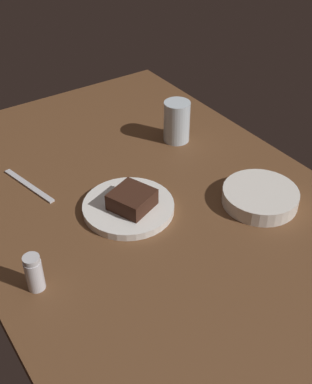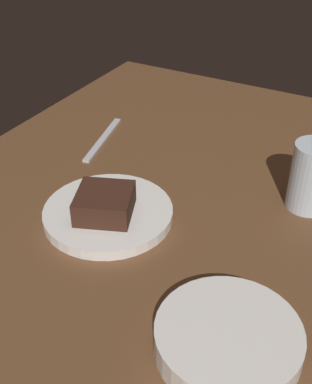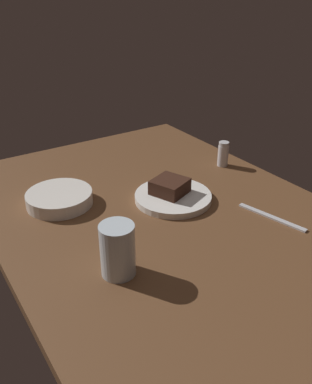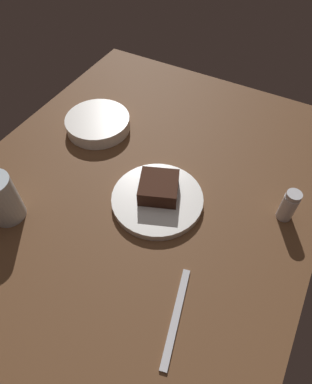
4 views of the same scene
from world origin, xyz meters
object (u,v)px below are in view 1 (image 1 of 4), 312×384
at_px(side_bowl, 260,197).
at_px(butter_knife, 29,186).
at_px(chocolate_cake_slice, 132,199).
at_px(dessert_plate, 128,207).
at_px(water_glass, 177,122).
at_px(salt_shaker, 34,273).

xyz_separation_m(side_bowl, butter_knife, (0.37, 0.43, -0.02)).
xyz_separation_m(chocolate_cake_slice, side_bowl, (-0.14, -0.27, -0.02)).
distance_m(chocolate_cake_slice, butter_knife, 0.28).
bearing_deg(dessert_plate, chocolate_cake_slice, -165.80).
distance_m(dessert_plate, water_glass, 0.34).
xyz_separation_m(salt_shaker, water_glass, (0.29, -0.55, 0.02)).
bearing_deg(salt_shaker, chocolate_cake_slice, -72.11).
bearing_deg(side_bowl, butter_knife, 49.22).
bearing_deg(chocolate_cake_slice, water_glass, -53.31).
height_order(dessert_plate, salt_shaker, salt_shaker).
relative_size(water_glass, side_bowl, 0.65).
height_order(water_glass, butter_knife, water_glass).
bearing_deg(chocolate_cake_slice, salt_shaker, 107.89).
bearing_deg(water_glass, chocolate_cake_slice, 126.69).
relative_size(chocolate_cake_slice, salt_shaker, 1.07).
bearing_deg(butter_knife, chocolate_cake_slice, -158.28).
bearing_deg(dessert_plate, butter_knife, 35.71).
bearing_deg(salt_shaker, side_bowl, -95.32).
relative_size(dessert_plate, butter_knife, 1.13).
height_order(salt_shaker, water_glass, water_glass).
relative_size(water_glass, butter_knife, 0.62).
height_order(chocolate_cake_slice, water_glass, water_glass).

